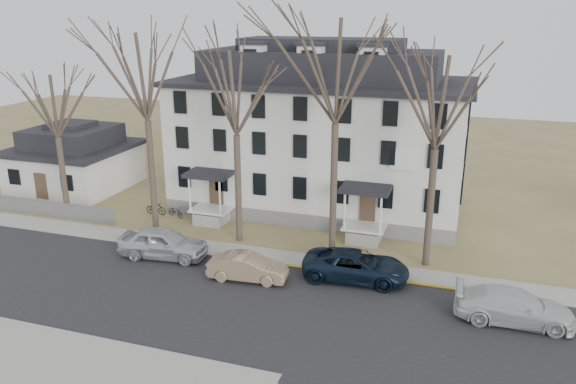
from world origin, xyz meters
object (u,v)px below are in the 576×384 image
(boarding_house, at_px, (320,134))
(tree_far_left, at_px, (144,71))
(tree_mid_left, at_px, (235,87))
(car_navy, at_px, (356,266))
(car_tan, at_px, (248,268))
(tree_center, at_px, (337,64))
(tree_mid_right, at_px, (439,96))
(bicycle_right, at_px, (156,209))
(bicycle_left, at_px, (176,212))
(small_house, at_px, (75,161))
(car_silver, at_px, (163,244))
(tree_bungalow, at_px, (54,102))
(car_white, at_px, (514,307))

(boarding_house, bearing_deg, tree_far_left, -137.82)
(tree_mid_left, xyz_separation_m, car_navy, (8.08, -3.12, -8.82))
(car_tan, bearing_deg, tree_center, -40.43)
(tree_mid_left, height_order, tree_mid_right, same)
(bicycle_right, bearing_deg, car_tan, -126.71)
(tree_mid_right, bearing_deg, car_tan, -150.99)
(car_tan, distance_m, bicycle_left, 11.19)
(small_house, height_order, tree_center, tree_center)
(car_tan, bearing_deg, tree_far_left, 54.26)
(car_silver, xyz_separation_m, bicycle_right, (-4.24, 6.22, -0.42))
(tree_bungalow, xyz_separation_m, car_navy, (21.08, -3.12, -7.34))
(tree_mid_right, xyz_separation_m, car_tan, (-8.92, -4.95, -8.90))
(tree_mid_right, bearing_deg, tree_mid_left, 180.00)
(car_navy, bearing_deg, bicycle_right, 66.78)
(boarding_house, xyz_separation_m, car_white, (12.90, -13.26, -4.60))
(tree_mid_left, relative_size, tree_center, 0.87)
(tree_mid_left, height_order, car_silver, tree_mid_left)
(bicycle_left, bearing_deg, tree_far_left, -159.69)
(car_tan, xyz_separation_m, bicycle_left, (-8.43, 7.36, -0.30))
(bicycle_left, bearing_deg, tree_mid_right, -74.15)
(bicycle_left, bearing_deg, car_navy, -87.91)
(small_house, xyz_separation_m, car_silver, (13.81, -10.01, -1.36))
(tree_mid_left, xyz_separation_m, tree_bungalow, (-13.00, 0.00, -1.48))
(small_house, bearing_deg, car_white, -18.97)
(boarding_house, height_order, car_navy, boarding_house)
(tree_mid_right, height_order, bicycle_left, tree_mid_right)
(tree_mid_right, relative_size, bicycle_right, 8.14)
(tree_bungalow, bearing_deg, bicycle_left, 18.65)
(tree_bungalow, distance_m, bicycle_right, 9.77)
(bicycle_left, bearing_deg, car_white, -85.31)
(tree_mid_left, distance_m, bicycle_left, 11.17)
(car_white, relative_size, bicycle_right, 3.42)
(tree_bungalow, height_order, car_navy, tree_bungalow)
(tree_mid_left, relative_size, car_tan, 2.98)
(boarding_house, xyz_separation_m, car_tan, (-0.42, -13.10, -4.68))
(tree_center, distance_m, car_white, 15.18)
(boarding_house, xyz_separation_m, bicycle_right, (-10.42, -5.75, -4.91))
(tree_mid_left, xyz_separation_m, car_silver, (-3.19, -3.81, -8.72))
(tree_center, bearing_deg, bicycle_right, 169.85)
(car_white, height_order, bicycle_right, car_white)
(boarding_house, bearing_deg, car_white, -45.79)
(small_house, relative_size, tree_bungalow, 0.81)
(tree_center, height_order, car_white, tree_center)
(tree_mid_left, height_order, car_white, tree_mid_left)
(small_house, bearing_deg, car_silver, -35.93)
(boarding_house, relative_size, car_white, 3.88)
(car_white, bearing_deg, small_house, 69.44)
(tree_far_left, distance_m, car_navy, 17.30)
(tree_mid_right, height_order, car_tan, tree_mid_right)
(tree_mid_right, height_order, car_white, tree_mid_right)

